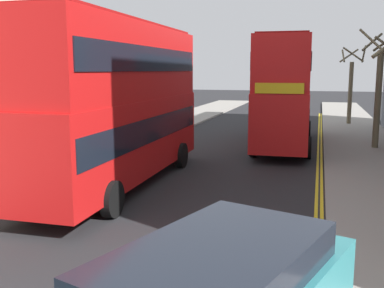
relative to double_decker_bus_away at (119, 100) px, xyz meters
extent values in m
cube|color=gray|center=(8.97, 3.80, -2.96)|extent=(4.00, 80.00, 0.14)
cube|color=gray|center=(-4.03, 3.80, -2.96)|extent=(4.00, 80.00, 0.14)
cube|color=yellow|center=(6.87, 1.80, -3.03)|extent=(0.10, 56.00, 0.01)
cube|color=yellow|center=(6.71, 1.80, -3.03)|extent=(0.10, 56.00, 0.01)
cube|color=red|center=(0.00, 0.00, -1.29)|extent=(2.61, 10.83, 2.60)
cube|color=red|center=(0.00, 0.00, 1.26)|extent=(2.56, 10.61, 2.50)
cube|color=black|center=(0.00, 0.00, -0.99)|extent=(2.64, 10.39, 0.84)
cube|color=black|center=(0.00, 0.00, 1.36)|extent=(2.63, 10.18, 0.80)
cube|color=yellow|center=(-0.06, 5.38, 0.26)|extent=(2.00, 0.08, 0.44)
cube|color=maroon|center=(0.00, 0.00, 2.56)|extent=(2.35, 9.74, 0.10)
cylinder|color=black|center=(-1.29, 3.33, -2.51)|extent=(0.31, 1.04, 1.04)
cylinder|color=black|center=(1.21, 3.36, -2.51)|extent=(0.31, 1.04, 1.04)
cylinder|color=black|center=(-1.21, -3.36, -2.51)|extent=(0.31, 1.04, 1.04)
cylinder|color=black|center=(1.29, -3.34, -2.51)|extent=(0.31, 1.04, 1.04)
cube|color=red|center=(4.91, 10.07, -1.29)|extent=(2.78, 10.86, 2.60)
cube|color=red|center=(4.91, 10.07, 1.26)|extent=(2.72, 10.64, 2.50)
cube|color=black|center=(4.91, 10.07, -0.99)|extent=(2.79, 10.43, 0.84)
cube|color=black|center=(4.91, 10.07, 1.36)|extent=(2.78, 10.21, 0.80)
cube|color=yellow|center=(5.05, 4.69, 0.26)|extent=(2.00, 0.11, 0.44)
cube|color=maroon|center=(4.91, 10.07, 2.56)|extent=(2.50, 9.77, 0.10)
cylinder|color=black|center=(6.24, 6.76, -2.51)|extent=(0.33, 1.05, 1.04)
cylinder|color=black|center=(3.74, 6.69, -2.51)|extent=(0.33, 1.05, 1.04)
cylinder|color=black|center=(6.07, 13.45, -2.51)|extent=(0.33, 1.05, 1.04)
cylinder|color=black|center=(3.57, 13.39, -2.51)|extent=(0.33, 1.05, 1.04)
cube|color=black|center=(5.65, -9.65, -1.29)|extent=(2.58, 3.44, 0.76)
cylinder|color=#6B6047|center=(8.81, 20.77, -0.65)|extent=(0.30, 0.30, 4.49)
cylinder|color=#6B6047|center=(9.59, 20.79, 2.14)|extent=(0.17, 1.60, 1.17)
cylinder|color=#6B6047|center=(8.61, 21.40, 2.06)|extent=(1.35, 0.52, 1.02)
cylinder|color=#6B6047|center=(8.19, 20.70, 2.03)|extent=(0.24, 1.30, 0.96)
cylinder|color=#6B6047|center=(8.83, 20.05, 2.10)|extent=(1.49, 0.15, 1.09)
cylinder|color=#6B6047|center=(9.49, 10.03, -0.46)|extent=(0.31, 0.31, 4.86)
cylinder|color=#6B6047|center=(9.09, 10.50, 2.40)|extent=(1.06, 0.90, 0.94)
cylinder|color=#6B6047|center=(8.92, 9.57, 2.49)|extent=(1.05, 1.25, 1.11)
cylinder|color=#6B6047|center=(9.54, 9.59, 2.29)|extent=(0.95, 0.24, 0.71)
camera|label=1|loc=(6.67, -14.26, 1.00)|focal=42.13mm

